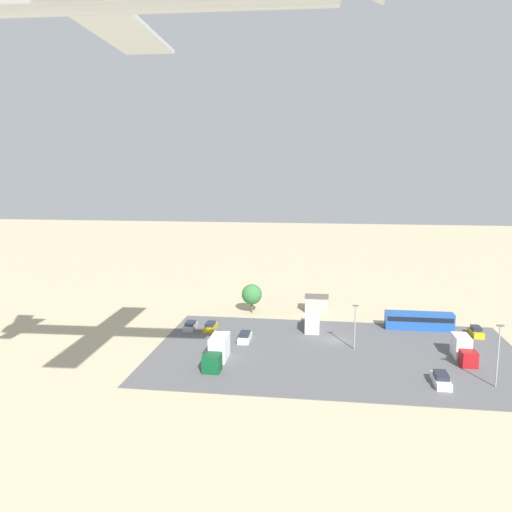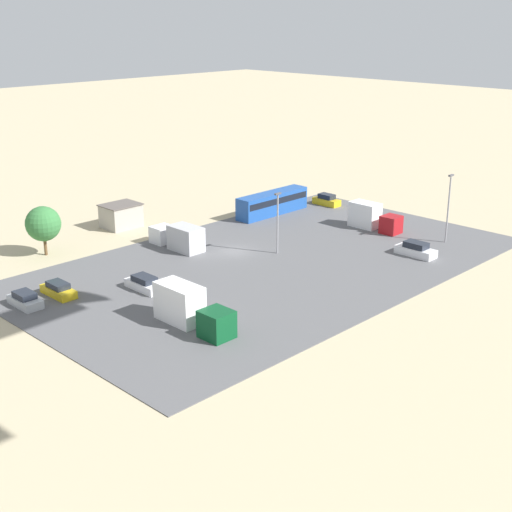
# 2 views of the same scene
# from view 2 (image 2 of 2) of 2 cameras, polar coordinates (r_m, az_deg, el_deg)

# --- Properties ---
(ground_plane) EXTENTS (400.00, 400.00, 0.00)m
(ground_plane) POSITION_cam_2_polar(r_m,az_deg,el_deg) (84.90, -1.73, 0.34)
(ground_plane) COLOR tan
(parking_lot_surface) EXTENTS (57.38, 33.97, 0.08)m
(parking_lot_surface) POSITION_cam_2_polar(r_m,az_deg,el_deg) (80.81, 1.29, -0.60)
(parking_lot_surface) COLOR #565659
(parking_lot_surface) RESTS_ON ground
(shed_building) EXTENTS (4.84, 3.97, 3.12)m
(shed_building) POSITION_cam_2_polar(r_m,az_deg,el_deg) (95.92, -10.74, 3.19)
(shed_building) COLOR #9E998E
(shed_building) RESTS_ON ground
(bus) EXTENTS (11.98, 2.57, 3.09)m
(bus) POSITION_cam_2_polar(r_m,az_deg,el_deg) (100.24, 1.31, 4.31)
(bus) COLOR #1E4C9E
(bus) RESTS_ON ground
(parked_car_0) EXTENTS (1.76, 4.31, 1.41)m
(parked_car_0) POSITION_cam_2_polar(r_m,az_deg,el_deg) (74.22, -15.53, -2.63)
(parked_car_0) COLOR gold
(parked_car_0) RESTS_ON ground
(parked_car_1) EXTENTS (1.94, 4.75, 1.65)m
(parked_car_1) POSITION_cam_2_polar(r_m,az_deg,el_deg) (85.18, 12.66, 0.48)
(parked_car_1) COLOR silver
(parked_car_1) RESTS_ON ground
(parked_car_2) EXTENTS (1.71, 4.16, 1.64)m
(parked_car_2) POSITION_cam_2_polar(r_m,az_deg,el_deg) (105.73, 5.67, 4.45)
(parked_car_2) COLOR gold
(parked_car_2) RESTS_ON ground
(parked_car_3) EXTENTS (1.90, 4.56, 1.46)m
(parked_car_3) POSITION_cam_2_polar(r_m,az_deg,el_deg) (73.92, -8.91, -2.21)
(parked_car_3) COLOR silver
(parked_car_3) RESTS_ON ground
(parked_car_4) EXTENTS (1.86, 4.00, 1.44)m
(parked_car_4) POSITION_cam_2_polar(r_m,az_deg,el_deg) (72.55, -17.99, -3.37)
(parked_car_4) COLOR #ADB2B7
(parked_car_4) RESTS_ON ground
(parked_truck_0) EXTENTS (2.54, 7.74, 2.98)m
(parked_truck_0) POSITION_cam_2_polar(r_m,az_deg,el_deg) (85.98, -6.17, 1.49)
(parked_truck_0) COLOR silver
(parked_truck_0) RESTS_ON ground
(parked_truck_1) EXTENTS (2.34, 7.20, 3.30)m
(parked_truck_1) POSITION_cam_2_polar(r_m,az_deg,el_deg) (94.55, 9.27, 3.06)
(parked_truck_1) COLOR maroon
(parked_truck_1) RESTS_ON ground
(parked_truck_2) EXTENTS (2.47, 8.68, 3.59)m
(parked_truck_2) POSITION_cam_2_polar(r_m,az_deg,el_deg) (64.69, -5.33, -4.22)
(parked_truck_2) COLOR #0C4723
(parked_truck_2) RESTS_ON ground
(tree_near_shed) EXTENTS (4.11, 4.11, 5.88)m
(tree_near_shed) POSITION_cam_2_polar(r_m,az_deg,el_deg) (86.22, -16.66, 2.48)
(tree_near_shed) COLOR brown
(tree_near_shed) RESTS_ON ground
(light_pole_lot_centre) EXTENTS (0.90, 0.28, 8.51)m
(light_pole_lot_centre) POSITION_cam_2_polar(r_m,az_deg,el_deg) (89.96, 15.15, 3.92)
(light_pole_lot_centre) COLOR gray
(light_pole_lot_centre) RESTS_ON ground
(light_pole_lot_edge) EXTENTS (0.90, 0.28, 7.31)m
(light_pole_lot_edge) POSITION_cam_2_polar(r_m,az_deg,el_deg) (82.95, 1.74, 2.90)
(light_pole_lot_edge) COLOR gray
(light_pole_lot_edge) RESTS_ON ground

